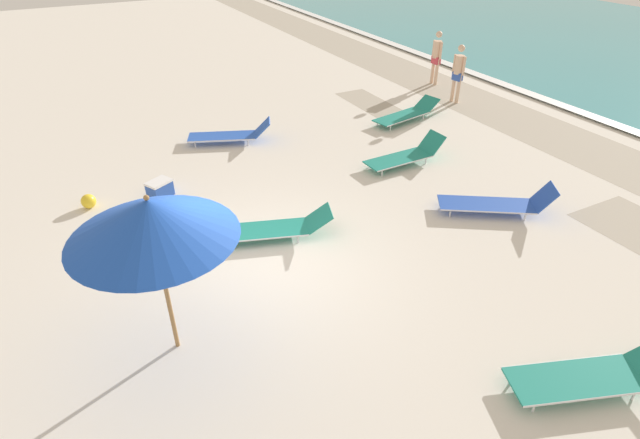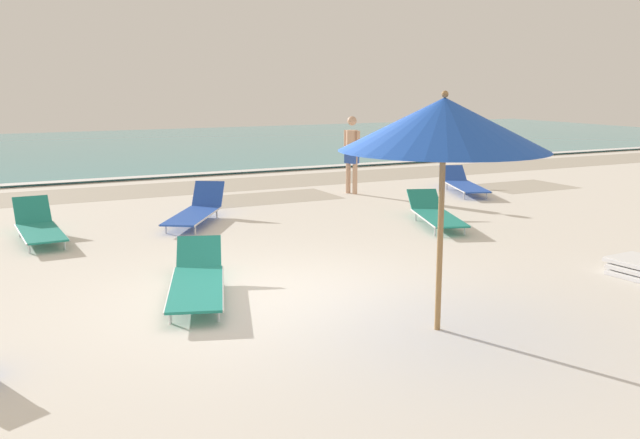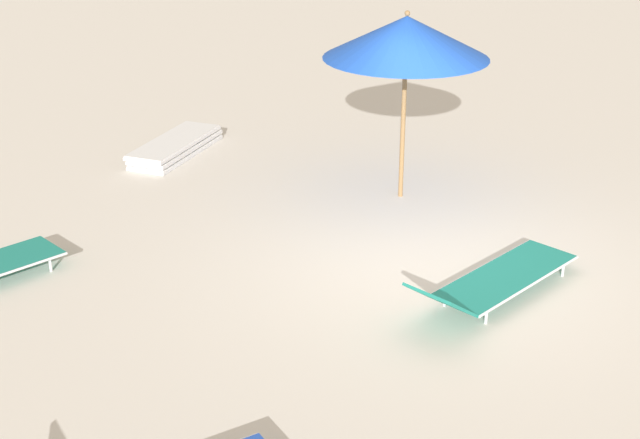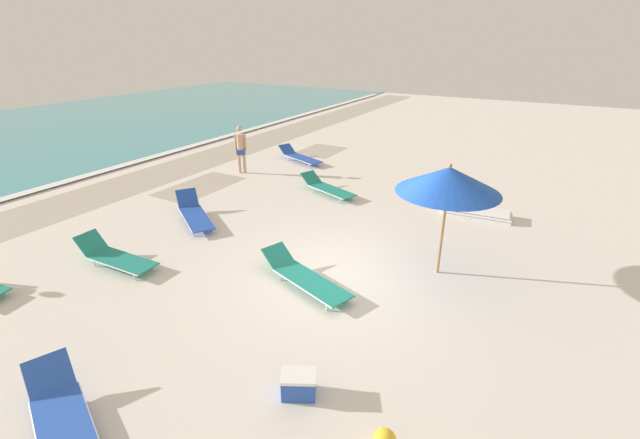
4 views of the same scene
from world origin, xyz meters
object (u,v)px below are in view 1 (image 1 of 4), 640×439
(beach_umbrella, at_px, (151,220))
(sun_lounger_under_umbrella, at_px, (407,114))
(beachgoer_wading_adult, at_px, (437,55))
(beach_ball, at_px, (89,201))
(sun_lounger_mid_beach_pair_a, at_px, (231,134))
(sun_lounger_mid_beach_pair_b, at_px, (406,155))
(sun_lounger_beside_umbrella, at_px, (497,203))
(sun_lounger_near_water_right, at_px, (270,228))
(cooler_box, at_px, (160,189))
(beachgoer_shoreline_child, at_px, (458,70))
(sun_lounger_near_water_left, at_px, (593,376))

(beach_umbrella, xyz_separation_m, sun_lounger_under_umbrella, (-5.61, 8.07, -1.91))
(beach_umbrella, relative_size, beachgoer_wading_adult, 1.39)
(beach_ball, bearing_deg, sun_lounger_under_umbrella, 96.31)
(sun_lounger_mid_beach_pair_a, distance_m, sun_lounger_mid_beach_pair_b, 4.58)
(beachgoer_wading_adult, bearing_deg, sun_lounger_beside_umbrella, 149.10)
(beach_umbrella, distance_m, sun_lounger_near_water_right, 3.50)
(sun_lounger_near_water_right, bearing_deg, sun_lounger_under_umbrella, 141.09)
(beach_umbrella, relative_size, sun_lounger_mid_beach_pair_a, 1.11)
(sun_lounger_under_umbrella, height_order, beachgoer_wading_adult, beachgoer_wading_adult)
(beach_umbrella, xyz_separation_m, beach_ball, (-4.64, -0.64, -1.96))
(sun_lounger_near_water_right, height_order, cooler_box, sun_lounger_near_water_right)
(sun_lounger_beside_umbrella, height_order, sun_lounger_near_water_right, sun_lounger_beside_umbrella)
(sun_lounger_under_umbrella, relative_size, beachgoer_shoreline_child, 1.30)
(beachgoer_wading_adult, bearing_deg, beachgoer_shoreline_child, 160.36)
(sun_lounger_mid_beach_pair_b, xyz_separation_m, beach_ball, (-1.35, -6.98, -0.07))
(sun_lounger_mid_beach_pair_b, bearing_deg, beachgoer_shoreline_child, 123.93)
(sun_lounger_under_umbrella, height_order, sun_lounger_near_water_left, sun_lounger_near_water_left)
(sun_lounger_mid_beach_pair_a, bearing_deg, sun_lounger_near_water_left, 30.52)
(sun_lounger_beside_umbrella, height_order, sun_lounger_near_water_left, sun_lounger_beside_umbrella)
(beach_umbrella, relative_size, sun_lounger_near_water_left, 1.09)
(sun_lounger_under_umbrella, distance_m, cooler_box, 7.40)
(sun_lounger_mid_beach_pair_a, bearing_deg, sun_lounger_near_water_right, 11.67)
(beach_umbrella, xyz_separation_m, sun_lounger_beside_umbrella, (-0.59, 6.63, -1.90))
(beachgoer_shoreline_child, xyz_separation_m, beach_ball, (1.55, -10.98, -0.85))
(beachgoer_shoreline_child, height_order, cooler_box, beachgoer_shoreline_child)
(sun_lounger_mid_beach_pair_a, relative_size, sun_lounger_mid_beach_pair_b, 1.08)
(beach_umbrella, distance_m, sun_lounger_near_water_left, 5.87)
(sun_lounger_beside_umbrella, bearing_deg, beach_umbrella, -52.19)
(sun_lounger_near_water_left, bearing_deg, sun_lounger_under_umbrella, 178.26)
(sun_lounger_beside_umbrella, relative_size, cooler_box, 3.59)
(sun_lounger_beside_umbrella, distance_m, sun_lounger_mid_beach_pair_b, 2.72)
(sun_lounger_mid_beach_pair_a, bearing_deg, beachgoer_shoreline_child, 109.59)
(sun_lounger_near_water_right, bearing_deg, sun_lounger_mid_beach_pair_b, 127.40)
(sun_lounger_near_water_left, xyz_separation_m, beach_ball, (-7.85, -5.17, -0.06))
(sun_lounger_near_water_left, height_order, cooler_box, sun_lounger_near_water_left)
(sun_lounger_near_water_left, bearing_deg, beach_umbrella, -105.14)
(sun_lounger_near_water_right, bearing_deg, beach_ball, -115.09)
(sun_lounger_under_umbrella, distance_m, beach_ball, 8.76)
(sun_lounger_near_water_left, xyz_separation_m, sun_lounger_mid_beach_pair_a, (-9.69, -1.46, 0.01))
(beachgoer_wading_adult, distance_m, beach_ball, 12.12)
(sun_lounger_near_water_left, xyz_separation_m, beachgoer_shoreline_child, (-9.40, 5.82, 0.79))
(sun_lounger_beside_umbrella, bearing_deg, beachgoer_wading_adult, -177.65)
(beach_umbrella, height_order, sun_lounger_beside_umbrella, beach_umbrella)
(beachgoer_wading_adult, xyz_separation_m, beach_ball, (3.35, -11.61, -0.85))
(beach_umbrella, relative_size, sun_lounger_beside_umbrella, 1.12)
(sun_lounger_near_water_left, height_order, beach_ball, sun_lounger_near_water_left)
(beach_umbrella, relative_size, sun_lounger_under_umbrella, 1.07)
(beachgoer_wading_adult, bearing_deg, sun_lounger_under_umbrella, 128.93)
(sun_lounger_mid_beach_pair_a, height_order, beachgoer_shoreline_child, beachgoer_shoreline_child)
(sun_lounger_under_umbrella, distance_m, sun_lounger_mid_beach_pair_a, 5.08)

